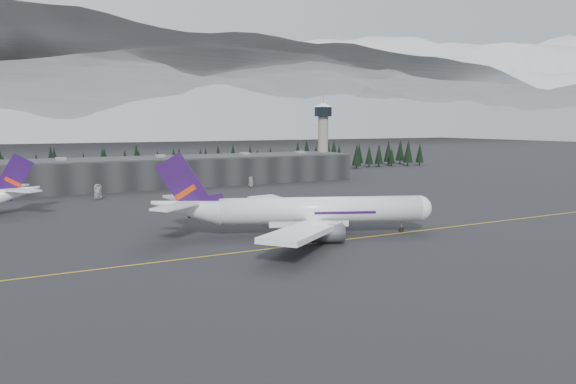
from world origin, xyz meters
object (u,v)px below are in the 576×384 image
gse_vehicle_b (251,185)px  control_tower (323,131)px  jet_main (296,211)px  gse_vehicle_a (98,197)px  terminal (183,171)px

gse_vehicle_b → control_tower: bearing=93.8°
control_tower → jet_main: size_ratio=0.56×
jet_main → gse_vehicle_a: jet_main is taller
control_tower → terminal: bearing=-177.7°
gse_vehicle_b → jet_main: bearing=-39.0°
control_tower → jet_main: (-78.44, -119.33, -17.60)m
terminal → gse_vehicle_b: size_ratio=35.16×
control_tower → gse_vehicle_a: 122.29m
jet_main → gse_vehicle_a: 92.44m
control_tower → gse_vehicle_b: control_tower is taller
gse_vehicle_a → jet_main: bearing=-91.3°
terminal → control_tower: (75.00, 3.00, 17.11)m
terminal → jet_main: jet_main is taller
jet_main → gse_vehicle_a: (-36.64, 84.72, -5.02)m
gse_vehicle_a → terminal: bearing=13.6°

